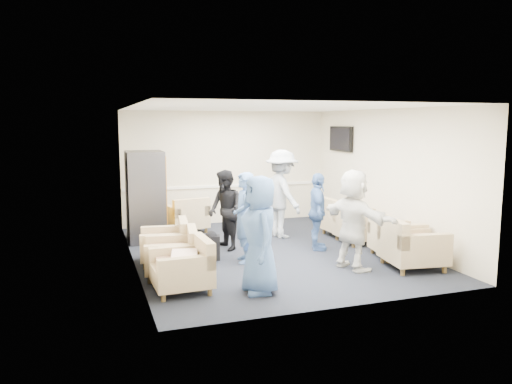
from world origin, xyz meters
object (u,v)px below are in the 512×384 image
object	(u,v)px
person_mid_right	(317,212)
vending_machine	(146,196)
armchair_left_mid	(175,256)
armchair_right_far	(344,220)
armchair_right_midfar	(358,227)
armchair_left_far	(168,245)
armchair_right_midnear	(394,240)
armchair_left_near	(185,269)
armchair_right_near	(410,247)
person_front_right	(354,220)
person_mid_left	(244,218)
person_back_left	(225,210)
armchair_corner	(186,217)
person_back_right	(282,194)
person_front_left	(260,235)

from	to	relation	value
person_mid_right	vending_machine	bearing A→B (deg)	78.73
armchair_left_mid	armchair_right_far	distance (m)	4.25
armchair_right_midfar	person_mid_right	bearing A→B (deg)	102.95
armchair_left_far	armchair_right_midfar	world-z (taller)	armchair_right_midfar
armchair_left_mid	armchair_right_midnear	size ratio (longest dim) A/B	0.99
armchair_right_far	vending_machine	size ratio (longest dim) A/B	0.49
armchair_left_near	armchair_right_midfar	distance (m)	4.25
armchair_right_midfar	vending_machine	world-z (taller)	vending_machine
armchair_left_mid	armchair_right_near	size ratio (longest dim) A/B	0.91
armchair_left_mid	person_front_right	size ratio (longest dim) A/B	0.55
armchair_right_midnear	person_mid_left	world-z (taller)	person_mid_left
armchair_right_near	person_back_left	xyz separation A→B (m)	(-2.60, 2.19, 0.41)
armchair_left_far	armchair_corner	size ratio (longest dim) A/B	0.89
armchair_corner	person_mid_right	size ratio (longest dim) A/B	0.68
person_back_right	armchair_left_near	bearing A→B (deg)	126.70
armchair_left_near	armchair_left_far	size ratio (longest dim) A/B	0.94
armchair_left_far	person_mid_left	xyz separation A→B (m)	(1.28, -0.37, 0.47)
armchair_left_mid	armchair_right_midnear	xyz separation A→B (m)	(3.96, -0.19, 0.00)
armchair_right_midfar	armchair_corner	xyz separation A→B (m)	(-3.10, 2.10, 0.01)
person_back_left	armchair_left_near	bearing A→B (deg)	-41.70
armchair_left_near	person_front_left	size ratio (longest dim) A/B	0.50
person_mid_left	armchair_corner	bearing A→B (deg)	-160.52
armchair_left_near	person_mid_right	world-z (taller)	person_mid_right
armchair_left_near	person_front_right	distance (m)	2.91
person_back_right	person_mid_right	xyz separation A→B (m)	(0.25, -1.21, -0.19)
person_front_left	armchair_right_far	bearing A→B (deg)	136.01
armchair_left_near	armchair_right_midnear	bearing A→B (deg)	95.95
person_front_right	person_back_left	bearing A→B (deg)	25.54
armchair_left_near	armchair_right_far	xyz separation A→B (m)	(3.91, 2.40, 0.02)
person_mid_left	person_back_left	size ratio (longest dim) A/B	1.03
armchair_corner	vending_machine	distance (m)	1.22
armchair_left_near	armchair_right_midfar	bearing A→B (deg)	112.11
armchair_corner	person_mid_right	world-z (taller)	person_mid_right
armchair_corner	person_back_right	distance (m)	2.23
armchair_right_far	person_front_left	bearing A→B (deg)	131.55
armchair_right_near	armchair_right_far	size ratio (longest dim) A/B	1.13
armchair_left_near	person_front_left	world-z (taller)	person_front_left
armchair_corner	vending_machine	bearing A→B (deg)	16.15
person_back_right	person_front_right	world-z (taller)	person_back_right
armchair_right_far	vending_machine	xyz separation A→B (m)	(-4.08, 0.95, 0.58)
armchair_left_mid	armchair_right_midfar	distance (m)	4.01
armchair_right_far	person_back_left	world-z (taller)	person_back_left
armchair_right_midnear	person_front_left	size ratio (longest dim) A/B	0.55
person_back_left	person_front_right	bearing A→B (deg)	28.57
person_mid_left	armchair_right_midnear	bearing A→B (deg)	86.43
person_front_left	person_front_right	distance (m)	1.94
person_mid_left	armchair_left_mid	bearing A→B (deg)	-63.55
person_back_right	armchair_left_mid	bearing A→B (deg)	117.12
armchair_left_near	armchair_right_midnear	distance (m)	3.98
armchair_left_far	armchair_right_far	size ratio (longest dim) A/B	1.00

